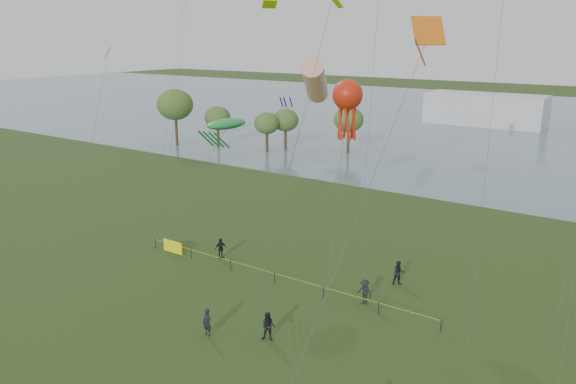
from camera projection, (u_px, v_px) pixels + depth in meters
The scene contains 13 objects.
lake at pixel (555, 127), 106.39m from camera, with size 400.00×120.00×0.08m, color slate.
pavilion_left at pixel (485, 109), 108.13m from camera, with size 22.00×8.00×6.00m, color silver.
trees at pixel (239, 114), 85.01m from camera, with size 30.15×14.97×8.80m.
fence at pixel (209, 257), 42.62m from camera, with size 24.07×0.07×1.05m.
spectator_a at pixel (268, 327), 31.87m from camera, with size 0.83×0.64×1.70m, color black.
spectator_b at pixel (365, 292), 36.21m from camera, with size 1.09×0.63×1.69m, color black.
spectator_c at pixel (220, 248), 43.65m from camera, with size 0.96×0.40×1.63m, color black.
spectator_f at pixel (207, 322), 32.41m from camera, with size 0.60×0.39×1.64m, color black.
spectator_g at pixel (399, 273), 38.99m from camera, with size 0.85×0.66×1.75m, color black.
kite_windsock at pixel (315, 81), 42.43m from camera, with size 4.39×6.23×15.35m.
kite_creature at pixel (226, 124), 44.39m from camera, with size 5.12×6.43×10.44m.
kite_octopus at pixel (348, 96), 35.72m from camera, with size 2.35×5.72×14.14m.
kite_delta at pixel (422, 48), 26.79m from camera, with size 1.68×14.34×17.72m.
Camera 1 is at (17.77, -15.99, 16.82)m, focal length 35.00 mm.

